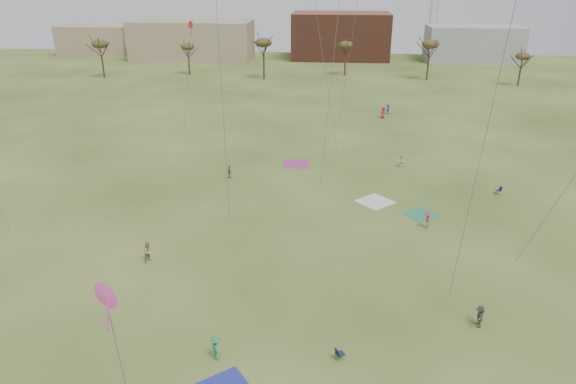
{
  "coord_description": "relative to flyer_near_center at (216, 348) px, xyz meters",
  "views": [
    {
      "loc": [
        3.37,
        -26.64,
        22.16
      ],
      "look_at": [
        0.0,
        12.0,
        5.5
      ],
      "focal_mm": 32.1,
      "sensor_mm": 36.0,
      "label": 1
    }
  ],
  "objects": [
    {
      "name": "blanket_olive",
      "position": [
        15.75,
        22.02,
        -0.82
      ],
      "size": [
        3.83,
        3.83,
        0.03
      ],
      "primitive_type": "cube",
      "rotation": [
        0.0,
        0.0,
        0.66
      ],
      "color": "#2E805A",
      "rests_on": "ground"
    },
    {
      "name": "flyer_far_c",
      "position": [
        15.94,
        61.34,
        0.0
      ],
      "size": [
        1.09,
        1.22,
        1.64
      ],
      "primitive_type": "imported",
      "rotation": [
        0.0,
        0.0,
        4.13
      ],
      "color": "navy",
      "rests_on": "ground"
    },
    {
      "name": "blanket_cream",
      "position": [
        11.43,
        24.78,
        -0.82
      ],
      "size": [
        4.5,
        4.5,
        0.03
      ],
      "primitive_type": "cube",
      "rotation": [
        0.0,
        0.0,
        2.32
      ],
      "color": "silver",
      "rests_on": "ground"
    },
    {
      "name": "building_brick",
      "position": [
        8.24,
        121.82,
        5.18
      ],
      "size": [
        26.0,
        16.0,
        12.0
      ],
      "primitive_type": "cube",
      "color": "brown",
      "rests_on": "ground"
    },
    {
      "name": "building_tan",
      "position": [
        -31.76,
        116.82,
        4.18
      ],
      "size": [
        32.0,
        14.0,
        10.0
      ],
      "primitive_type": "cube",
      "color": "#937F60",
      "rests_on": "ground"
    },
    {
      "name": "camp_chair_center",
      "position": [
        7.61,
        0.61,
        -0.56
      ],
      "size": [
        0.73,
        0.71,
        0.87
      ],
      "rotation": [
        0.0,
        0.0,
        2.13
      ],
      "color": "#141F37",
      "rests_on": "ground"
    },
    {
      "name": "blanket_plum",
      "position": [
        2.38,
        35.53,
        -0.82
      ],
      "size": [
        3.34,
        3.34,
        0.03
      ],
      "primitive_type": "cube",
      "rotation": [
        0.0,
        0.0,
        1.62
      ],
      "color": "#A63381",
      "rests_on": "ground"
    },
    {
      "name": "flyer_mid_b",
      "position": [
        15.83,
        19.25,
        -0.06
      ],
      "size": [
        0.62,
        1.01,
        1.51
      ],
      "primitive_type": "imported",
      "rotation": [
        0.0,
        0.0,
        4.65
      ],
      "color": "#B03921",
      "rests_on": "ground"
    },
    {
      "name": "spectator_mid_e",
      "position": [
        15.32,
        35.59,
        -0.04
      ],
      "size": [
        0.91,
        0.81,
        1.57
      ],
      "primitive_type": "imported",
      "rotation": [
        0.0,
        0.0,
        5.95
      ],
      "color": "silver",
      "rests_on": "ground"
    },
    {
      "name": "spectator_mid_d",
      "position": [
        -4.99,
        30.1,
        -0.02
      ],
      "size": [
        0.8,
        1.0,
        1.59
      ],
      "primitive_type": "imported",
      "rotation": [
        0.0,
        0.0,
        2.09
      ],
      "color": "#A84681",
      "rests_on": "ground"
    },
    {
      "name": "spectator_fore_b",
      "position": [
        -8.06,
        11.03,
        0.11
      ],
      "size": [
        1.04,
        1.13,
        1.86
      ],
      "primitive_type": "imported",
      "rotation": [
        0.0,
        0.0,
        1.11
      ],
      "color": "#9A9362",
      "rests_on": "ground"
    },
    {
      "name": "tree_line",
      "position": [
        0.39,
        80.94,
        6.27
      ],
      "size": [
        117.44,
        49.32,
        8.91
      ],
      "color": "#3A2B1E",
      "rests_on": "ground"
    },
    {
      "name": "camp_chair_right",
      "position": [
        24.82,
        27.99,
        -0.56
      ],
      "size": [
        0.62,
        0.58,
        0.87
      ],
      "rotation": [
        0.0,
        0.0,
        4.87
      ],
      "color": "#15183B",
      "rests_on": "ground"
    },
    {
      "name": "building_tan_west",
      "position": [
        -61.76,
        123.82,
        3.18
      ],
      "size": [
        20.0,
        12.0,
        8.0
      ],
      "primitive_type": "cube",
      "color": "#937F60",
      "rests_on": "ground"
    },
    {
      "name": "flyer_near_center",
      "position": [
        0.0,
        0.0,
        0.0
      ],
      "size": [
        1.12,
        1.21,
        1.64
      ],
      "primitive_type": "imported",
      "rotation": [
        0.0,
        0.0,
        2.2
      ],
      "color": "#2B8247",
      "rests_on": "ground"
    },
    {
      "name": "flyer_far_b",
      "position": [
        14.96,
        58.6,
        0.11
      ],
      "size": [
        1.07,
        1.05,
        1.87
      ],
      "primitive_type": "imported",
      "rotation": [
        0.0,
        0.0,
        0.74
      ],
      "color": "#B61F42",
      "rests_on": "ground"
    },
    {
      "name": "building_grey",
      "position": [
        43.24,
        119.82,
        3.68
      ],
      "size": [
        24.0,
        12.0,
        9.0
      ],
      "primitive_type": "cube",
      "color": "gray",
      "rests_on": "ground"
    },
    {
      "name": "ground",
      "position": [
        3.24,
        1.82,
        -0.82
      ],
      "size": [
        260.0,
        260.0,
        0.0
      ],
      "primitive_type": "plane",
      "color": "#334D18",
      "rests_on": "ground"
    },
    {
      "name": "spectator_fore_c",
      "position": [
        17.04,
        4.76,
        -0.02
      ],
      "size": [
        0.76,
        1.54,
        1.59
      ],
      "primitive_type": "imported",
      "rotation": [
        0.0,
        0.0,
        4.5
      ],
      "color": "brown",
      "rests_on": "ground"
    }
  ]
}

